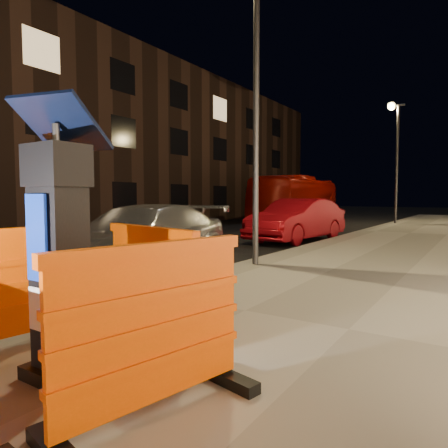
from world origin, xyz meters
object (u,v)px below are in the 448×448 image
Objects in this scene: parking_kiosk at (59,250)px; barrier_back at (150,284)px; barrier_bldgside at (155,330)px; car_silver at (141,275)px; car_red at (297,241)px; bus_doubledecker at (297,223)px.

barrier_back is at bearing 100.57° from parking_kiosk.
barrier_back is 1.34m from barrier_bldgside.
car_silver is at bearing 149.85° from barrier_back.
barrier_back reaches higher than car_red.
barrier_back is 19.88m from bus_doubledecker.
parking_kiosk is 0.44× the size of car_red.
parking_kiosk is at bearing -60.04° from car_silver.
parking_kiosk reaches higher than car_red.
car_red is at bearing 118.87° from barrier_back.
barrier_back is (0.00, 0.95, -0.43)m from parking_kiosk.
barrier_back is 0.15× the size of bus_doubledecker.
car_red is at bearing 114.59° from parking_kiosk.
barrier_bldgside is (0.95, -0.95, 0.00)m from barrier_back.
parking_kiosk reaches higher than barrier_back.
barrier_bldgside is 0.15× the size of bus_doubledecker.
bus_doubledecker is at bearing 122.48° from barrier_back.
parking_kiosk is at bearing -69.44° from car_red.
car_silver is 0.49× the size of bus_doubledecker.
barrier_back is at bearing 57.57° from barrier_bldgside.
bus_doubledecker is (-3.55, 16.03, 0.00)m from car_silver.
barrier_back is at bearing -68.17° from car_red.
barrier_bldgside reaches higher than car_red.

